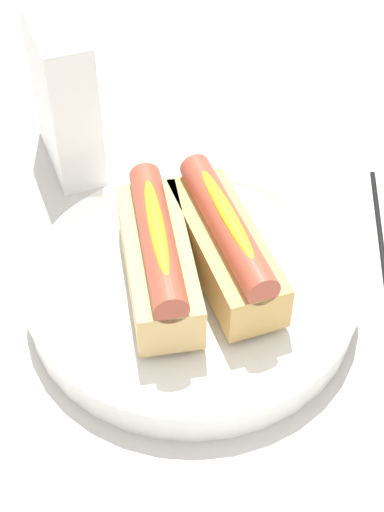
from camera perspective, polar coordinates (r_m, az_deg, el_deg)
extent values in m
plane|color=beige|center=(0.64, -1.18, -2.99)|extent=(2.40, 2.40, 0.00)
cylinder|color=white|center=(0.63, 0.00, -2.53)|extent=(0.27, 0.27, 0.03)
torus|color=white|center=(0.62, 0.00, -1.68)|extent=(0.27, 0.27, 0.01)
cube|color=tan|center=(0.61, 2.52, 0.48)|extent=(0.15, 0.07, 0.04)
cylinder|color=#A84733|center=(0.59, 2.60, 2.39)|extent=(0.15, 0.04, 0.03)
ellipsoid|color=gold|center=(0.58, 2.64, 3.23)|extent=(0.11, 0.03, 0.01)
cube|color=#DBB270|center=(0.60, -2.56, -0.48)|extent=(0.15, 0.06, 0.04)
cylinder|color=#A84733|center=(0.58, -2.65, 1.42)|extent=(0.15, 0.03, 0.03)
ellipsoid|color=gold|center=(0.57, -2.69, 2.27)|extent=(0.11, 0.02, 0.01)
cube|color=white|center=(0.74, -9.63, 11.84)|extent=(0.12, 0.06, 0.15)
cylinder|color=black|center=(0.70, 14.17, 0.47)|extent=(0.21, 0.07, 0.01)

